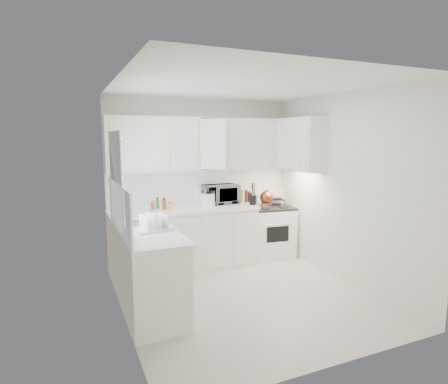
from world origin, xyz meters
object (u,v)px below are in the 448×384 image
dish_rack (153,221)px  rice_cooker (207,199)px  microwave (220,192)px  stove (271,225)px  utensil_crock (253,193)px  tea_kettle (267,196)px

dish_rack → rice_cooker: bearing=37.7°
microwave → rice_cooker: bearing=-157.9°
stove → microwave: microwave is taller
microwave → utensil_crock: size_ratio=1.51×
stove → utensil_crock: 0.76m
stove → utensil_crock: bearing=-149.1°
rice_cooker → utensil_crock: bearing=-3.4°
stove → dish_rack: size_ratio=2.77×
microwave → tea_kettle: bearing=-27.0°
utensil_crock → microwave: bearing=142.4°
rice_cooker → dish_rack: bearing=-121.4°
stove → microwave: 1.06m
rice_cooker → dish_rack: (-1.11, -1.18, -0.01)m
tea_kettle → utensil_crock: 0.27m
stove → rice_cooker: (-1.14, -0.00, 0.52)m
microwave → dish_rack: bearing=-140.6°
tea_kettle → utensil_crock: size_ratio=0.74×
microwave → rice_cooker: size_ratio=2.40×
rice_cooker → dish_rack: 1.62m
rice_cooker → stove: bearing=12.0°
tea_kettle → microwave: bearing=132.3°
stove → tea_kettle: bearing=-131.4°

